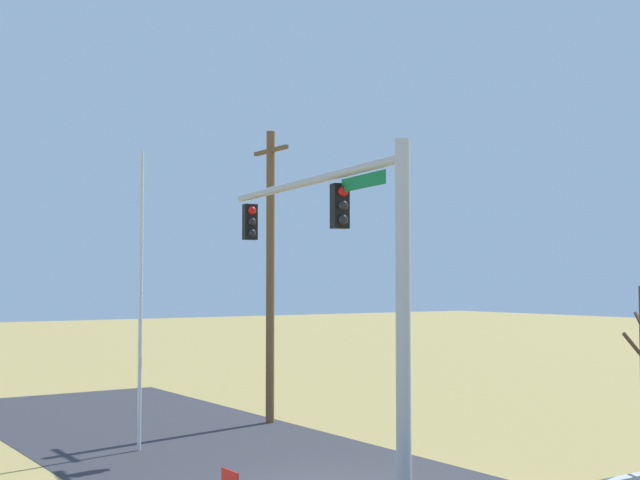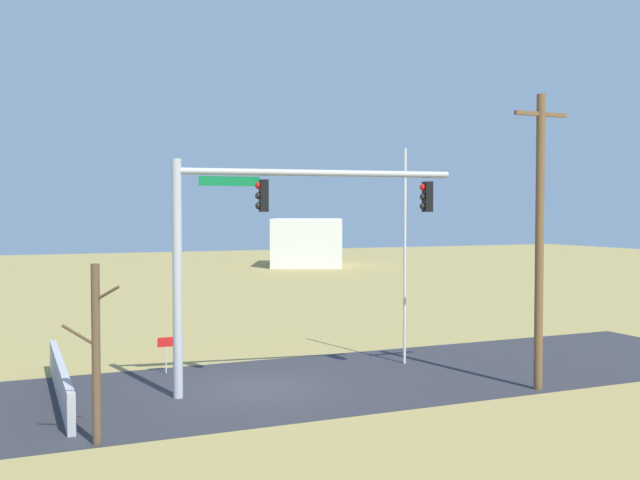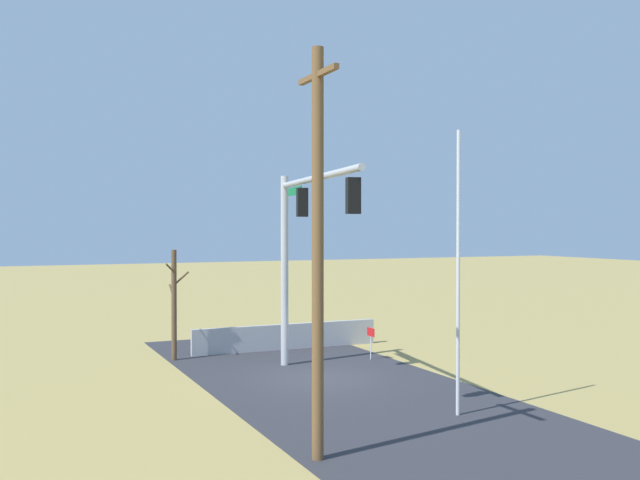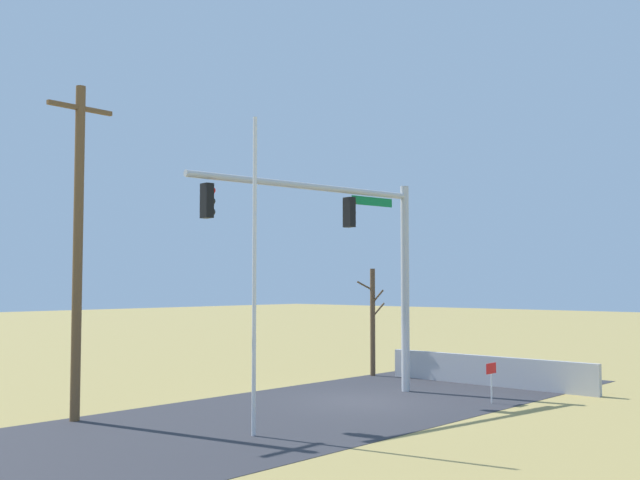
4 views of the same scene
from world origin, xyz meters
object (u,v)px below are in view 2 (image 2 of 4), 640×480
Objects in this scene: flagpole at (405,256)px; bare_tree at (96,352)px; utility_pole at (539,237)px; distant_building at (307,242)px; signal_mast at (257,228)px; open_sign at (166,347)px.

flagpole reaches higher than bare_tree.
distant_building is at bearing -104.56° from utility_pole.
signal_mast reaches higher than open_sign.
distant_building is at bearing -117.02° from bare_tree.
distant_building is at bearing -108.10° from flagpole.
signal_mast is at bearing 117.97° from open_sign.
signal_mast is 53.19m from distant_building.
distant_building is (-26.40, -51.77, 0.25)m from bare_tree.
flagpole is 5.36m from utility_pole.
open_sign is at bearing -113.33° from bare_tree.
utility_pole is 7.36× the size of open_sign.
bare_tree is at bearing 66.67° from open_sign.
distant_building is (-15.23, -46.61, -1.43)m from flagpole.
utility_pole is at bearing 110.26° from flagpole.
distant_building is (-21.43, -48.61, -2.54)m from signal_mast.
bare_tree is at bearing 24.79° from flagpole.
bare_tree is (13.00, 0.19, -2.49)m from utility_pole.
utility_pole is 53.34m from distant_building.
open_sign is at bearing -33.83° from utility_pole.
flagpole is 49.06m from distant_building.
utility_pole is at bearing -179.16° from bare_tree.
utility_pole is (-8.03, 2.97, -0.29)m from signal_mast.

